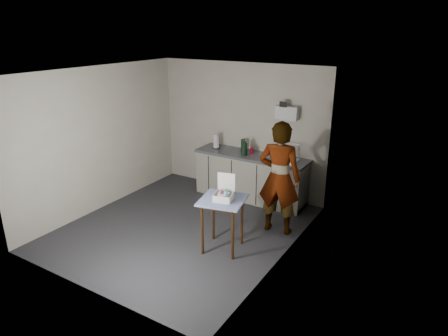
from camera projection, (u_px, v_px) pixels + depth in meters
The scene contains 15 objects.
ground at pixel (183, 228), 6.79m from camera, with size 4.00×4.00×0.00m, color #2D2C32.
wall_back at pixel (241, 129), 7.95m from camera, with size 3.60×0.02×2.60m, color beige.
wall_right at pixel (284, 176), 5.48m from camera, with size 0.02×4.00×2.60m, color beige.
wall_left at pixel (101, 139), 7.23m from camera, with size 0.02×4.00×2.60m, color beige.
ceiling at pixel (177, 72), 5.92m from camera, with size 3.60×4.00×0.01m, color white.
kitchen_counter at pixel (251, 178), 7.82m from camera, with size 2.24×0.62×0.91m.
wall_shelf at pixel (287, 113), 7.26m from camera, with size 0.42×0.18×0.37m.
side_table at pixel (223, 206), 5.92m from camera, with size 0.77×0.77×0.83m.
standing_man at pixel (279, 178), 6.40m from camera, with size 0.69×0.45×1.88m, color #B2A593.
soap_bottle at pixel (244, 147), 7.57m from camera, with size 0.12×0.13×0.32m, color black.
soda_can at pixel (251, 151), 7.68m from camera, with size 0.07×0.07×0.13m, color red.
dark_bottle at pixel (243, 145), 7.79m from camera, with size 0.07×0.07×0.25m, color black.
paper_towel at pixel (216, 142), 8.00m from camera, with size 0.16×0.16×0.28m.
dish_rack at pixel (286, 157), 7.30m from camera, with size 0.43×0.32×0.30m.
bakery_box at pixel (224, 194), 5.84m from camera, with size 0.32×0.33×0.37m.
Camera 1 is at (3.74, -4.81, 3.24)m, focal length 32.00 mm.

